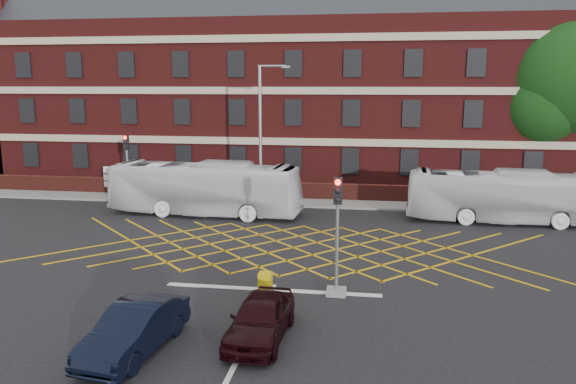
# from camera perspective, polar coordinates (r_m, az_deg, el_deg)

# --- Properties ---
(ground) EXTENTS (120.00, 120.00, 0.00)m
(ground) POSITION_cam_1_polar(r_m,az_deg,el_deg) (24.20, -0.14, -7.01)
(ground) COLOR black
(ground) RESTS_ON ground
(victorian_building) EXTENTS (51.00, 12.17, 20.40)m
(victorian_building) POSITION_cam_1_polar(r_m,az_deg,el_deg) (44.87, 4.56, 11.38)
(victorian_building) COLOR #521515
(victorian_building) RESTS_ON ground
(boundary_wall) EXTENTS (56.00, 0.50, 1.10)m
(boundary_wall) POSITION_cam_1_polar(r_m,az_deg,el_deg) (36.58, 2.97, 0.04)
(boundary_wall) COLOR #531B16
(boundary_wall) RESTS_ON ground
(far_pavement) EXTENTS (60.00, 3.00, 0.12)m
(far_pavement) POSITION_cam_1_polar(r_m,az_deg,el_deg) (35.70, 2.81, -1.03)
(far_pavement) COLOR slate
(far_pavement) RESTS_ON ground
(box_junction_hatching) EXTENTS (8.22, 8.22, 0.02)m
(box_junction_hatching) POSITION_cam_1_polar(r_m,az_deg,el_deg) (26.09, 0.54, -5.65)
(box_junction_hatching) COLOR #CC990C
(box_junction_hatching) RESTS_ON ground
(stop_line) EXTENTS (8.00, 0.30, 0.02)m
(stop_line) POSITION_cam_1_polar(r_m,az_deg,el_deg) (20.94, -1.62, -9.89)
(stop_line) COLOR silver
(stop_line) RESTS_ON ground
(centre_line) EXTENTS (0.15, 14.00, 0.02)m
(centre_line) POSITION_cam_1_polar(r_m,az_deg,el_deg) (15.18, -6.22, -18.50)
(centre_line) COLOR silver
(centre_line) RESTS_ON ground
(bus_left) EXTENTS (11.26, 3.46, 3.09)m
(bus_left) POSITION_cam_1_polar(r_m,az_deg,el_deg) (32.59, -8.45, 0.37)
(bus_left) COLOR white
(bus_left) RESTS_ON ground
(bus_right) EXTENTS (10.38, 2.86, 2.86)m
(bus_right) POSITION_cam_1_polar(r_m,az_deg,el_deg) (32.64, 21.00, -0.43)
(bus_right) COLOR silver
(bus_right) RESTS_ON ground
(car_navy) EXTENTS (1.97, 4.31, 1.37)m
(car_navy) POSITION_cam_1_polar(r_m,az_deg,el_deg) (16.76, -15.34, -13.29)
(car_navy) COLOR black
(car_navy) RESTS_ON ground
(car_maroon) EXTENTS (1.76, 3.96, 1.32)m
(car_maroon) POSITION_cam_1_polar(r_m,az_deg,el_deg) (16.98, -2.82, -12.65)
(car_maroon) COLOR black
(car_maroon) RESTS_ON ground
(deciduous_tree) EXTENTS (8.34, 8.29, 11.97)m
(deciduous_tree) POSITION_cam_1_polar(r_m,az_deg,el_deg) (42.78, 26.03, 9.57)
(deciduous_tree) COLOR black
(deciduous_tree) RESTS_ON ground
(traffic_light_near) EXTENTS (0.70, 0.70, 4.27)m
(traffic_light_near) POSITION_cam_1_polar(r_m,az_deg,el_deg) (20.03, 5.00, -5.61)
(traffic_light_near) COLOR slate
(traffic_light_near) RESTS_ON ground
(traffic_light_far) EXTENTS (0.70, 0.70, 4.27)m
(traffic_light_far) POSITION_cam_1_polar(r_m,az_deg,el_deg) (37.43, -15.95, 1.77)
(traffic_light_far) COLOR slate
(traffic_light_far) RESTS_ON ground
(street_lamp) EXTENTS (2.25, 1.00, 8.51)m
(street_lamp) POSITION_cam_1_polar(r_m,az_deg,el_deg) (32.90, -2.68, 2.95)
(street_lamp) COLOR slate
(street_lamp) RESTS_ON ground
(direction_signs) EXTENTS (1.10, 0.16, 2.20)m
(direction_signs) POSITION_cam_1_polar(r_m,az_deg,el_deg) (38.65, -17.45, 1.38)
(direction_signs) COLOR gray
(direction_signs) RESTS_ON ground
(utility_cabinet) EXTENTS (0.45, 0.42, 0.99)m
(utility_cabinet) POSITION_cam_1_polar(r_m,az_deg,el_deg) (19.90, -2.32, -9.55)
(utility_cabinet) COLOR gold
(utility_cabinet) RESTS_ON ground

